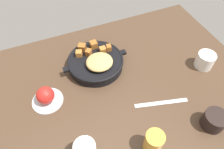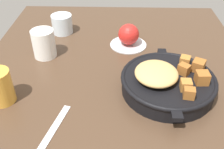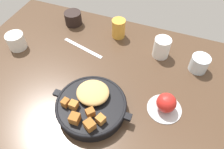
{
  "view_description": "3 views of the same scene",
  "coord_description": "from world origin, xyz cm",
  "views": [
    {
      "loc": [
        20.09,
        46.6,
        71.47
      ],
      "look_at": [
        0.44,
        -0.59,
        7.91
      ],
      "focal_mm": 33.77,
      "sensor_mm": 36.0,
      "label": 1
    },
    {
      "loc": [
        -51.45,
        -0.8,
        44.88
      ],
      "look_at": [
        3.46,
        0.89,
        4.52
      ],
      "focal_mm": 42.43,
      "sensor_mm": 36.0,
      "label": 2
    },
    {
      "loc": [
        23.72,
        -48.11,
        66.73
      ],
      "look_at": [
        4.51,
        1.9,
        3.24
      ],
      "focal_mm": 34.7,
      "sensor_mm": 36.0,
      "label": 3
    }
  ],
  "objects": [
    {
      "name": "red_apple",
      "position": [
        26.62,
        -3.88,
        4.06
      ],
      "size": [
        6.91,
        6.91,
        6.91
      ],
      "primitive_type": "sphere",
      "color": "red",
      "rests_on": "saucer_plate"
    },
    {
      "name": "butter_knife",
      "position": [
        -14.33,
        14.26,
        0.18
      ],
      "size": [
        20.99,
        6.88,
        0.36
      ],
      "primitive_type": "cube",
      "rotation": [
        0.0,
        0.0,
        -0.25
      ],
      "color": "silver",
      "rests_on": "ground_plane"
    },
    {
      "name": "ground_plane",
      "position": [
        0.0,
        0.0,
        -1.2
      ],
      "size": [
        119.41,
        81.21,
        2.4
      ],
      "primitive_type": "cube",
      "color": "#473323"
    },
    {
      "name": "coffee_mug_dark",
      "position": [
        -26.47,
        29.07,
        3.16
      ],
      "size": [
        8.21,
        8.21,
        6.33
      ],
      "primitive_type": "cylinder",
      "color": "black",
      "rests_on": "ground_plane"
    },
    {
      "name": "saucer_plate",
      "position": [
        26.62,
        -3.88,
        0.3
      ],
      "size": [
        12.24,
        12.24,
        0.6
      ],
      "primitive_type": "cylinder",
      "color": "#B7BABF",
      "rests_on": "ground_plane"
    },
    {
      "name": "juice_glass_amber",
      "position": [
        -2.31,
        28.03,
        4.4
      ],
      "size": [
        6.23,
        6.23,
        8.81
      ],
      "primitive_type": "cylinder",
      "color": "gold",
      "rests_on": "ground_plane"
    },
    {
      "name": "ceramic_mug_white",
      "position": [
        -41.66,
        4.48,
        3.51
      ],
      "size": [
        7.72,
        7.72,
        7.02
      ],
      "primitive_type": "cylinder",
      "color": "silver",
      "rests_on": "ground_plane"
    },
    {
      "name": "cast_iron_skillet",
      "position": [
        2.76,
        -13.4,
        3.12
      ],
      "size": [
        28.83,
        24.49,
        7.78
      ],
      "color": "black",
      "rests_on": "ground_plane"
    }
  ]
}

